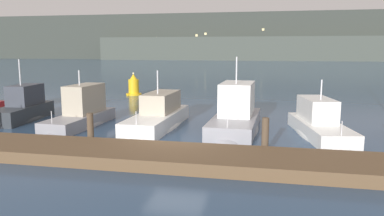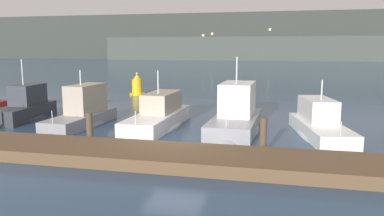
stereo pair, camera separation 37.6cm
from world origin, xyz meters
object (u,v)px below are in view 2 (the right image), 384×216
object	(u,v)px
motorboat_berth_3	(25,113)
motorboat_berth_7	(320,130)
motorboat_berth_5	(158,121)
motorboat_berth_4	(82,118)
motorboat_berth_6	(236,121)
channel_buoy	(137,86)

from	to	relation	value
motorboat_berth_3	motorboat_berth_7	distance (m)	16.74
motorboat_berth_3	motorboat_berth_5	distance (m)	8.46
motorboat_berth_3	motorboat_berth_4	world-z (taller)	motorboat_berth_3
motorboat_berth_5	motorboat_berth_7	xyz separation A→B (m)	(8.27, -0.27, -0.03)
motorboat_berth_4	motorboat_berth_5	size ratio (longest dim) A/B	0.84
motorboat_berth_5	motorboat_berth_7	distance (m)	8.28
motorboat_berth_3	motorboat_berth_6	bearing A→B (deg)	-0.50
motorboat_berth_6	motorboat_berth_7	size ratio (longest dim) A/B	1.03
motorboat_berth_6	motorboat_berth_4	bearing A→B (deg)	-175.05
motorboat_berth_7	channel_buoy	world-z (taller)	motorboat_berth_7
motorboat_berth_5	channel_buoy	bearing A→B (deg)	115.71
motorboat_berth_5	motorboat_berth_7	world-z (taller)	motorboat_berth_5
motorboat_berth_5	motorboat_berth_6	distance (m)	4.16
motorboat_berth_5	motorboat_berth_3	bearing A→B (deg)	178.02
motorboat_berth_3	channel_buoy	distance (m)	12.89
motorboat_berth_3	motorboat_berth_7	bearing A→B (deg)	-1.93
motorboat_berth_5	channel_buoy	size ratio (longest dim) A/B	3.52
motorboat_berth_3	motorboat_berth_5	xyz separation A→B (m)	(8.45, -0.29, -0.03)
motorboat_berth_6	channel_buoy	size ratio (longest dim) A/B	3.31
motorboat_berth_6	channel_buoy	world-z (taller)	motorboat_berth_6
motorboat_berth_4	channel_buoy	size ratio (longest dim) A/B	2.96
motorboat_berth_3	motorboat_berth_4	xyz separation A→B (m)	(4.24, -0.84, 0.05)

